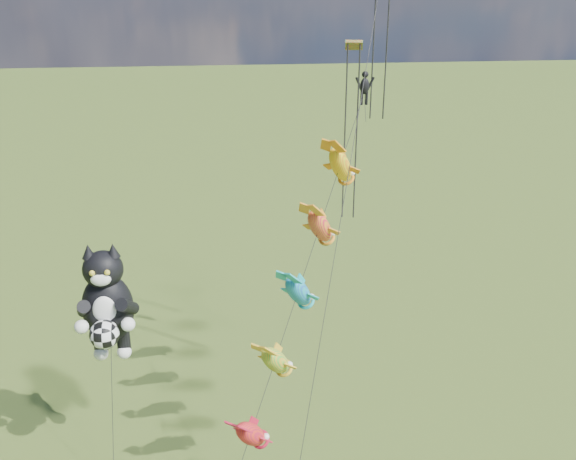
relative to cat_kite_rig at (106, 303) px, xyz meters
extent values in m
cylinder|color=black|center=(-0.07, -1.44, -5.47)|extent=(0.17, 2.69, 6.64)
ellipsoid|color=black|center=(0.00, 0.22, -0.39)|extent=(2.53, 2.10, 3.54)
ellipsoid|color=black|center=(0.00, 0.11, 1.72)|extent=(1.96, 1.79, 1.79)
cone|color=black|center=(-0.55, 0.11, 2.66)|extent=(0.65, 0.65, 0.66)
cone|color=black|center=(0.55, 0.11, 2.66)|extent=(0.65, 0.65, 0.66)
ellipsoid|color=white|center=(0.00, -0.61, 1.55)|extent=(0.95, 0.51, 0.64)
ellipsoid|color=white|center=(0.00, -0.61, -0.05)|extent=(1.13, 0.47, 1.46)
sphere|color=gold|center=(-0.33, -0.69, 1.92)|extent=(0.27, 0.27, 0.27)
sphere|color=gold|center=(0.33, -0.69, 1.92)|extent=(0.27, 0.27, 0.27)
sphere|color=white|center=(-1.05, -0.94, -0.66)|extent=(0.66, 0.66, 0.66)
sphere|color=white|center=(1.05, -0.94, -0.66)|extent=(0.66, 0.66, 0.66)
sphere|color=white|center=(-0.55, 0.05, -2.77)|extent=(0.71, 0.71, 0.71)
sphere|color=white|center=(0.55, 0.05, -2.77)|extent=(0.71, 0.71, 0.71)
sphere|color=white|center=(0.00, -1.27, -0.94)|extent=(1.37, 1.37, 1.37)
cylinder|color=black|center=(8.39, -2.30, -0.13)|extent=(8.89, 13.13, 17.34)
ellipsoid|color=red|center=(6.44, -5.18, -3.94)|extent=(2.13, 2.55, 2.58)
ellipsoid|color=green|center=(7.68, -3.35, -1.51)|extent=(2.13, 2.55, 2.58)
ellipsoid|color=blue|center=(8.92, -1.51, 0.91)|extent=(2.13, 2.55, 2.58)
ellipsoid|color=red|center=(10.16, 0.32, 3.34)|extent=(2.13, 2.55, 2.58)
ellipsoid|color=yellow|center=(11.40, 2.15, 5.76)|extent=(2.13, 2.55, 2.58)
cylinder|color=black|center=(10.77, -0.93, 3.12)|extent=(6.98, 15.62, 23.83)
cube|color=#179B48|center=(12.32, 4.35, 11.16)|extent=(0.97, 0.84, 0.51)
cylinder|color=black|center=(12.02, 4.35, 6.61)|extent=(0.08, 0.08, 9.10)
cylinder|color=black|center=(12.62, 4.35, 6.61)|extent=(0.08, 0.08, 9.10)
cylinder|color=black|center=(13.89, 6.86, 11.01)|extent=(0.08, 0.08, 8.48)
cylinder|color=black|center=(14.59, 6.86, 11.01)|extent=(0.08, 0.08, 8.48)
camera|label=1|loc=(5.65, -27.41, 14.60)|focal=40.00mm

